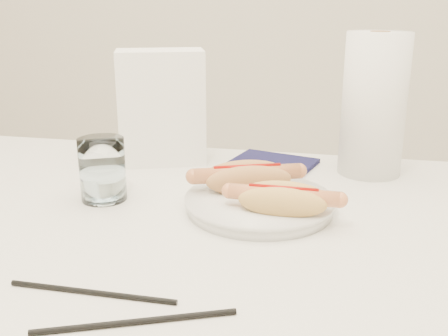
% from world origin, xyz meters
% --- Properties ---
extents(table, '(1.20, 0.80, 0.75)m').
position_xyz_m(table, '(0.00, 0.00, 0.69)').
color(table, white).
rests_on(table, ground).
extents(plate, '(0.24, 0.24, 0.02)m').
position_xyz_m(plate, '(0.12, 0.08, 0.76)').
color(plate, white).
rests_on(plate, table).
extents(hotdog_left, '(0.16, 0.11, 0.05)m').
position_xyz_m(hotdog_left, '(0.10, 0.11, 0.79)').
color(hotdog_left, tan).
rests_on(hotdog_left, plate).
extents(hotdog_right, '(0.15, 0.06, 0.04)m').
position_xyz_m(hotdog_right, '(0.16, 0.04, 0.79)').
color(hotdog_right, '#E0AB57').
rests_on(hotdog_right, plate).
extents(water_glass, '(0.07, 0.07, 0.10)m').
position_xyz_m(water_glass, '(-0.13, 0.08, 0.80)').
color(water_glass, white).
rests_on(water_glass, table).
extents(chopstick_near, '(0.19, 0.01, 0.01)m').
position_xyz_m(chopstick_near, '(-0.02, -0.19, 0.75)').
color(chopstick_near, black).
rests_on(chopstick_near, table).
extents(chopstick_far, '(0.19, 0.08, 0.01)m').
position_xyz_m(chopstick_far, '(0.04, -0.23, 0.75)').
color(chopstick_far, black).
rests_on(chopstick_far, table).
extents(napkin_box, '(0.18, 0.14, 0.21)m').
position_xyz_m(napkin_box, '(-0.10, 0.29, 0.86)').
color(napkin_box, white).
rests_on(napkin_box, table).
extents(navy_napkin, '(0.19, 0.19, 0.01)m').
position_xyz_m(navy_napkin, '(0.11, 0.29, 0.75)').
color(navy_napkin, '#121238').
rests_on(navy_napkin, table).
extents(paper_towel_roll, '(0.13, 0.13, 0.25)m').
position_xyz_m(paper_towel_roll, '(0.29, 0.30, 0.87)').
color(paper_towel_roll, white).
rests_on(paper_towel_roll, table).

